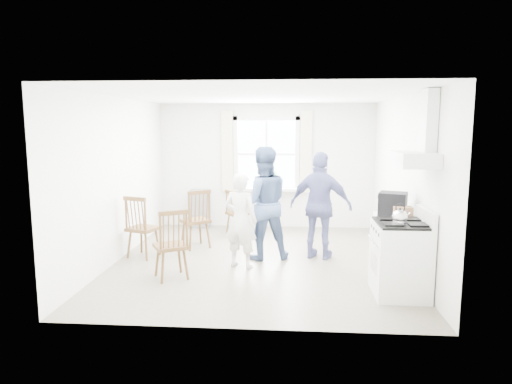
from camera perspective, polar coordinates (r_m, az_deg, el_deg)
name	(u,v)px	position (r m, az deg, el deg)	size (l,w,h in m)	color
room_shell	(258,180)	(7.15, 0.27, 1.48)	(4.62, 5.12, 2.64)	gray
window_assembly	(266,158)	(9.57, 1.29, 4.21)	(1.88, 0.24, 1.70)	white
range_hood	(419,146)	(5.95, 19.72, 5.40)	(0.45, 0.76, 0.94)	silver
shelf_unit	(200,208)	(9.76, -7.00, -2.05)	(0.40, 0.30, 0.80)	gray
gas_stove	(400,258)	(6.14, 17.60, -7.87)	(0.68, 0.76, 1.12)	white
kettle	(400,217)	(5.86, 17.53, -3.03)	(0.19, 0.19, 0.26)	silver
low_cabinet	(394,246)	(6.82, 16.81, -6.50)	(0.50, 0.55, 0.90)	silver
stereo_stack	(393,204)	(6.67, 16.73, -1.43)	(0.45, 0.43, 0.33)	black
cardboard_box	(403,212)	(6.52, 17.87, -2.44)	(0.25, 0.18, 0.16)	#A2744E
windsor_chair_a	(198,213)	(8.01, -7.30, -2.59)	(0.61, 0.61, 1.05)	#4E3319
windsor_chair_b	(138,220)	(7.61, -14.49, -3.45)	(0.55, 0.55, 1.04)	#4E3319
windsor_chair_c	(173,237)	(6.45, -10.38, -5.57)	(0.58, 0.58, 1.02)	#4E3319
person_left	(241,220)	(6.91, -1.93, -3.57)	(0.53, 0.53, 1.46)	silver
person_mid	(263,203)	(7.34, 0.84, -1.41)	(0.89, 0.89, 1.82)	#465A83
person_right	(320,206)	(7.42, 8.05, -1.71)	(1.02, 1.02, 1.74)	navy
potted_plant	(273,180)	(9.52, 2.08, 1.52)	(0.19, 0.19, 0.34)	#316F3A
windsor_chair_d	(233,207)	(9.06, -2.91, -1.89)	(0.51, 0.52, 0.89)	#4E3319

